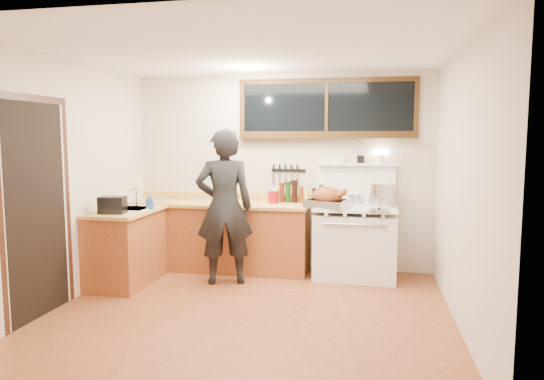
% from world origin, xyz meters
% --- Properties ---
extents(ground_plane, '(4.00, 3.50, 0.02)m').
position_xyz_m(ground_plane, '(0.00, 0.00, -0.01)').
color(ground_plane, brown).
extents(room_shell, '(4.10, 3.60, 2.65)m').
position_xyz_m(room_shell, '(0.00, 0.00, 1.65)').
color(room_shell, beige).
rests_on(room_shell, ground).
extents(counter_back, '(2.44, 0.64, 1.00)m').
position_xyz_m(counter_back, '(-0.80, 1.45, 0.45)').
color(counter_back, brown).
rests_on(counter_back, ground).
extents(counter_left, '(0.64, 1.09, 0.90)m').
position_xyz_m(counter_left, '(-1.70, 0.62, 0.45)').
color(counter_left, brown).
rests_on(counter_left, ground).
extents(sink_unit, '(0.50, 0.45, 0.37)m').
position_xyz_m(sink_unit, '(-1.68, 0.70, 0.85)').
color(sink_unit, white).
rests_on(sink_unit, counter_left).
extents(vintage_stove, '(1.02, 0.74, 1.61)m').
position_xyz_m(vintage_stove, '(1.00, 1.41, 0.47)').
color(vintage_stove, white).
rests_on(vintage_stove, ground).
extents(back_window, '(2.32, 0.13, 0.77)m').
position_xyz_m(back_window, '(0.60, 1.72, 2.06)').
color(back_window, black).
rests_on(back_window, room_shell).
extents(left_doorway, '(0.02, 1.04, 2.17)m').
position_xyz_m(left_doorway, '(-1.99, -0.55, 1.09)').
color(left_doorway, black).
rests_on(left_doorway, ground).
extents(knife_strip, '(0.46, 0.03, 0.28)m').
position_xyz_m(knife_strip, '(0.08, 1.73, 1.31)').
color(knife_strip, black).
rests_on(knife_strip, room_shell).
extents(man, '(0.79, 0.64, 1.86)m').
position_xyz_m(man, '(-0.54, 0.86, 0.93)').
color(man, black).
rests_on(man, ground).
extents(soap_bottle, '(0.09, 0.10, 0.18)m').
position_xyz_m(soap_bottle, '(-1.43, 0.73, 0.99)').
color(soap_bottle, blue).
rests_on(soap_bottle, counter_left).
extents(toaster, '(0.31, 0.24, 0.20)m').
position_xyz_m(toaster, '(-1.70, 0.34, 1.00)').
color(toaster, black).
rests_on(toaster, counter_left).
extents(cutting_board, '(0.46, 0.36, 0.15)m').
position_xyz_m(cutting_board, '(-0.63, 1.36, 0.96)').
color(cutting_board, tan).
rests_on(cutting_board, counter_back).
extents(roast_turkey, '(0.58, 0.50, 0.26)m').
position_xyz_m(roast_turkey, '(0.67, 1.26, 1.00)').
color(roast_turkey, silver).
rests_on(roast_turkey, vintage_stove).
extents(stockpot, '(0.37, 0.37, 0.29)m').
position_xyz_m(stockpot, '(1.32, 1.54, 1.04)').
color(stockpot, silver).
rests_on(stockpot, vintage_stove).
extents(saucepan, '(0.18, 0.29, 0.13)m').
position_xyz_m(saucepan, '(0.98, 1.64, 0.97)').
color(saucepan, silver).
rests_on(saucepan, vintage_stove).
extents(pot_lid, '(0.32, 0.32, 0.04)m').
position_xyz_m(pot_lid, '(1.29, 1.10, 0.91)').
color(pot_lid, silver).
rests_on(pot_lid, vintage_stove).
extents(coffee_tin, '(0.12, 0.10, 0.16)m').
position_xyz_m(coffee_tin, '(-0.06, 1.51, 0.98)').
color(coffee_tin, maroon).
rests_on(coffee_tin, counter_back).
extents(pitcher, '(0.12, 0.12, 0.19)m').
position_xyz_m(pitcher, '(-0.05, 1.68, 0.99)').
color(pitcher, white).
rests_on(pitcher, counter_back).
extents(bottle_cluster, '(0.59, 0.07, 0.30)m').
position_xyz_m(bottle_cluster, '(0.25, 1.63, 1.03)').
color(bottle_cluster, black).
rests_on(bottle_cluster, counter_back).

